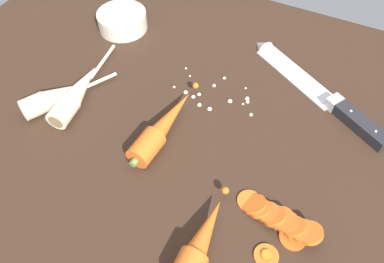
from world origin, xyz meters
TOP-DOWN VIEW (x-y plane):
  - ground_plane at (0.00, 0.00)cm, footprint 120.00×90.00cm
  - chefs_knife at (15.57, 19.39)cm, footprint 31.68×20.40cm
  - whole_carrot at (-4.87, -3.99)cm, footprint 5.03×21.49cm
  - whole_carrot_second at (10.24, -19.97)cm, footprint 4.42×17.45cm
  - parsnip_front at (-26.51, -6.59)cm, footprint 11.01×17.79cm
  - parsnip_mid_left at (-23.45, -3.83)cm, footprint 6.06×23.41cm
  - carrot_slice_stack at (18.56, -10.75)cm, footprint 13.57×6.07cm
  - carrot_slice_stray_near at (19.15, -16.54)cm, footprint 3.60×3.60cm
  - carrot_slice_stray_mid at (21.69, -12.17)cm, footprint 4.06×4.06cm
  - prep_bowl at (-28.25, 19.17)cm, footprint 11.00×11.00cm
  - mince_crumbs at (-0.36, 8.63)cm, footprint 17.29×9.77cm

SIDE VIEW (x-z plane):
  - ground_plane at x=0.00cm, z-range -4.00..0.00cm
  - carrot_slice_stray_near at x=19.15cm, z-range 0.01..0.71cm
  - carrot_slice_stray_mid at x=21.69cm, z-range 0.01..0.71cm
  - mince_crumbs at x=-0.36cm, z-range -0.05..0.84cm
  - chefs_knife at x=15.57cm, z-range -1.44..2.74cm
  - carrot_slice_stack at x=18.56cm, z-range -0.72..3.61cm
  - parsnip_mid_left at x=-23.45cm, z-range -0.02..3.98cm
  - parsnip_front at x=-26.51cm, z-range -0.02..3.98cm
  - whole_carrot_second at x=10.24cm, z-range 0.00..4.20cm
  - whole_carrot at x=-4.87cm, z-range 0.00..4.20cm
  - prep_bowl at x=-28.25cm, z-range 0.15..4.15cm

